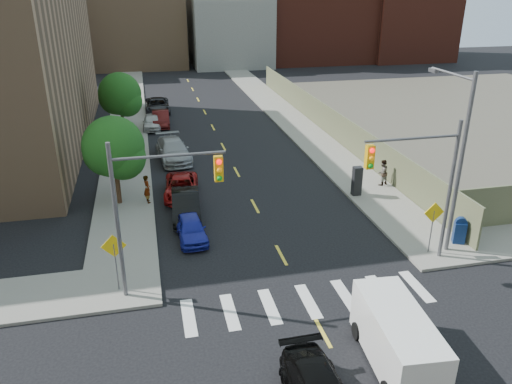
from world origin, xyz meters
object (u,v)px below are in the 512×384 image
parked_car_red (181,187)px  mailbox (460,230)px  payphone (357,181)px  pedestrian_west (147,189)px  parked_car_grey (157,106)px  parked_car_black (186,205)px  cargo_van (395,336)px  pedestrian_east (382,173)px  parked_car_white (152,122)px  parked_car_maroon (161,119)px  parked_car_blue (191,228)px  parked_car_silver (173,150)px

parked_car_red → mailbox: bearing=-29.6°
payphone → pedestrian_west: bearing=173.9°
parked_car_red → parked_car_grey: parked_car_grey is taller
parked_car_black → parked_car_red: 3.10m
mailbox → cargo_van: bearing=-113.0°
payphone → pedestrian_east: (2.29, 1.16, -0.06)m
parked_car_black → parked_car_grey: size_ratio=0.85×
parked_car_white → pedestrian_west: 17.03m
parked_car_maroon → payphone: payphone is taller
parked_car_black → mailbox: (13.38, -6.41, 0.11)m
parked_car_grey → payphone: bearing=-65.5°
parked_car_red → cargo_van: cargo_van is taller
parked_car_red → parked_car_maroon: parked_car_maroon is taller
payphone → pedestrian_east: bearing=28.3°
parked_car_maroon → mailbox: bearing=-60.8°
parked_car_grey → payphone: (11.28, -24.83, 0.35)m
parked_car_black → parked_car_white: 19.33m
parked_car_maroon → pedestrian_east: pedestrian_east is taller
cargo_van → payphone: 14.84m
pedestrian_east → parked_car_black: bearing=-13.4°
pedestrian_west → parked_car_maroon: bearing=-19.3°
pedestrian_west → parked_car_white: bearing=-16.7°
parked_car_blue → parked_car_maroon: bearing=88.1°
parked_car_maroon → payphone: (11.18, -19.48, 0.36)m
parked_car_blue → parked_car_grey: 28.08m
payphone → pedestrian_west: payphone is taller
parked_car_white → parked_car_maroon: 1.15m
parked_car_silver → parked_car_maroon: 9.88m
parked_car_black → mailbox: mailbox is taller
parked_car_white → parked_car_red: bearing=-81.9°
parked_car_black → parked_car_maroon: parked_car_black is taller
parked_car_silver → pedestrian_west: size_ratio=3.11×
parked_car_maroon → parked_car_red: bearing=-86.9°
parked_car_grey → mailbox: bearing=-66.3°
parked_car_black → mailbox: 14.84m
parked_car_black → parked_car_red: parked_car_black is taller
mailbox → pedestrian_east: size_ratio=0.83×
parked_car_silver → parked_car_white: size_ratio=1.36×
parked_car_blue → parked_car_maroon: (-0.45, 22.73, 0.10)m
parked_car_black → parked_car_grey: bearing=94.6°
payphone → parked_car_black: bearing=-175.5°
parked_car_grey → mailbox: mailbox is taller
parked_car_white → mailbox: (14.68, -25.70, 0.17)m
parked_car_red → cargo_van: size_ratio=0.94×
cargo_van → mailbox: cargo_van is taller
parked_car_white → cargo_van: bearing=-73.8°
pedestrian_east → parked_car_red: bearing=-27.0°
parked_car_black → pedestrian_west: 3.11m
parked_car_blue → mailbox: mailbox is taller
mailbox → pedestrian_west: size_ratio=0.83×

